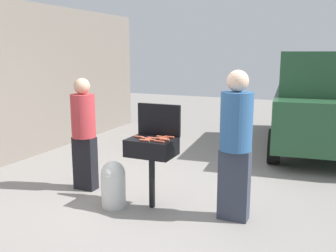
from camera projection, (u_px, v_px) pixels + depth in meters
name	position (u px, v px, depth m)	size (l,w,h in m)	color
ground_plane	(148.00, 203.00, 5.11)	(24.00, 24.00, 0.00)	gray
house_wall_side	(18.00, 82.00, 7.01)	(0.24, 8.00, 2.93)	slate
bbq_grill	(152.00, 150.00, 4.82)	(0.60, 0.44, 0.92)	black
grill_lid_open	(159.00, 120.00, 4.95)	(0.60, 0.05, 0.42)	black
hot_dog_0	(145.00, 140.00, 4.65)	(0.03, 0.03, 0.13)	#C6593D
hot_dog_1	(139.00, 137.00, 4.84)	(0.03, 0.03, 0.13)	#C6593D
hot_dog_2	(161.00, 137.00, 4.84)	(0.03, 0.03, 0.13)	#C6593D
hot_dog_3	(165.00, 140.00, 4.69)	(0.03, 0.03, 0.13)	#C6593D
hot_dog_4	(146.00, 138.00, 4.75)	(0.03, 0.03, 0.13)	#C6593D
hot_dog_5	(169.00, 137.00, 4.83)	(0.03, 0.03, 0.13)	#B74C33
hot_dog_6	(159.00, 141.00, 4.59)	(0.03, 0.03, 0.13)	#B74C33
hot_dog_7	(153.00, 138.00, 4.78)	(0.03, 0.03, 0.13)	#C6593D
hot_dog_8	(150.00, 140.00, 4.68)	(0.03, 0.03, 0.13)	#C6593D
hot_dog_9	(162.00, 139.00, 4.74)	(0.03, 0.03, 0.13)	#C6593D
hot_dog_10	(164.00, 138.00, 4.77)	(0.03, 0.03, 0.13)	#AD4228
propane_tank	(113.00, 183.00, 4.92)	(0.32, 0.32, 0.62)	silver
person_left	(84.00, 130.00, 5.46)	(0.35, 0.35, 1.65)	black
person_right	(236.00, 141.00, 4.43)	(0.38, 0.38, 1.81)	#333847
parked_minivan	(324.00, 100.00, 7.82)	(2.42, 4.58, 2.02)	#234C2D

